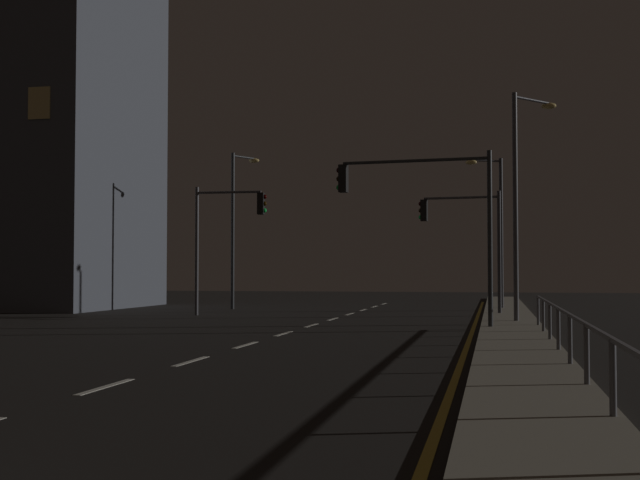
{
  "coord_description": "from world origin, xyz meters",
  "views": [
    {
      "loc": [
        6.39,
        -3.98,
        1.95
      ],
      "look_at": [
        1.15,
        21.08,
        2.9
      ],
      "focal_mm": 46.71,
      "sensor_mm": 36.0,
      "label": 1
    }
  ],
  "objects_px": {
    "street_lamp_median": "(521,185)",
    "traffic_light_overhead_east": "(422,202)",
    "traffic_light_mid_left": "(463,228)",
    "traffic_light_near_left": "(226,226)",
    "street_lamp_far_end": "(496,218)",
    "street_lamp_mid_block": "(236,216)"
  },
  "relations": [
    {
      "from": "street_lamp_median",
      "to": "traffic_light_overhead_east",
      "type": "bearing_deg",
      "value": -134.08
    },
    {
      "from": "traffic_light_mid_left",
      "to": "traffic_light_near_left",
      "type": "bearing_deg",
      "value": -168.81
    },
    {
      "from": "traffic_light_near_left",
      "to": "street_lamp_far_end",
      "type": "bearing_deg",
      "value": 31.17
    },
    {
      "from": "street_lamp_mid_block",
      "to": "traffic_light_overhead_east",
      "type": "bearing_deg",
      "value": -50.82
    },
    {
      "from": "street_lamp_mid_block",
      "to": "street_lamp_far_end",
      "type": "bearing_deg",
      "value": 4.27
    },
    {
      "from": "traffic_light_mid_left",
      "to": "traffic_light_overhead_east",
      "type": "bearing_deg",
      "value": -96.71
    },
    {
      "from": "traffic_light_near_left",
      "to": "traffic_light_overhead_east",
      "type": "height_order",
      "value": "traffic_light_overhead_east"
    },
    {
      "from": "traffic_light_overhead_east",
      "to": "street_lamp_far_end",
      "type": "distance_m",
      "value": 14.21
    },
    {
      "from": "street_lamp_median",
      "to": "street_lamp_far_end",
      "type": "height_order",
      "value": "street_lamp_median"
    },
    {
      "from": "street_lamp_mid_block",
      "to": "street_lamp_far_end",
      "type": "xyz_separation_m",
      "value": [
        13.06,
        0.98,
        -0.18
      ]
    },
    {
      "from": "street_lamp_far_end",
      "to": "street_lamp_median",
      "type": "bearing_deg",
      "value": -85.08
    },
    {
      "from": "traffic_light_overhead_east",
      "to": "street_lamp_median",
      "type": "distance_m",
      "value": 4.9
    },
    {
      "from": "traffic_light_overhead_east",
      "to": "street_lamp_far_end",
      "type": "bearing_deg",
      "value": 80.06
    },
    {
      "from": "traffic_light_overhead_east",
      "to": "street_lamp_mid_block",
      "type": "bearing_deg",
      "value": 129.18
    },
    {
      "from": "traffic_light_mid_left",
      "to": "street_lamp_mid_block",
      "type": "relative_size",
      "value": 0.66
    },
    {
      "from": "street_lamp_median",
      "to": "traffic_light_mid_left",
      "type": "bearing_deg",
      "value": 112.69
    },
    {
      "from": "traffic_light_mid_left",
      "to": "traffic_light_overhead_east",
      "type": "xyz_separation_m",
      "value": [
        -1.06,
        -8.98,
        0.42
      ]
    },
    {
      "from": "street_lamp_far_end",
      "to": "traffic_light_near_left",
      "type": "bearing_deg",
      "value": -148.83
    },
    {
      "from": "street_lamp_median",
      "to": "street_lamp_mid_block",
      "type": "distance_m",
      "value": 16.92
    },
    {
      "from": "traffic_light_near_left",
      "to": "traffic_light_mid_left",
      "type": "bearing_deg",
      "value": 11.19
    },
    {
      "from": "traffic_light_mid_left",
      "to": "street_lamp_far_end",
      "type": "height_order",
      "value": "street_lamp_far_end"
    },
    {
      "from": "traffic_light_near_left",
      "to": "street_lamp_far_end",
      "type": "relative_size",
      "value": 0.76
    }
  ]
}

